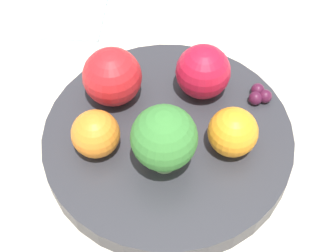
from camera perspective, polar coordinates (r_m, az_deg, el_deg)
The scene contains 10 objects.
ground_plane at distance 0.52m, azimuth 0.00°, elevation -3.66°, with size 6.00×6.00×0.00m, color gray.
table_surface at distance 0.51m, azimuth 0.00°, elevation -3.05°, with size 1.20×1.20×0.02m.
bowl at distance 0.49m, azimuth 0.00°, elevation -1.58°, with size 0.26×0.26×0.03m.
broccoli at distance 0.43m, azimuth -0.48°, elevation -1.58°, with size 0.06×0.06×0.08m.
apple_red at distance 0.50m, azimuth 4.30°, elevation 6.61°, with size 0.06×0.06×0.06m.
apple_green at distance 0.49m, azimuth -6.81°, elevation 5.98°, with size 0.06×0.06×0.06m.
orange_front at distance 0.46m, azimuth -8.76°, elevation -1.22°, with size 0.05×0.05×0.05m.
orange_back at distance 0.46m, azimuth 7.91°, elevation -0.74°, with size 0.05×0.05×0.05m.
grape_cluster at distance 0.51m, azimuth 11.08°, elevation 3.75°, with size 0.03×0.03×0.01m.
napkin at distance 0.67m, azimuth -12.38°, elevation 13.85°, with size 0.16×0.15×0.01m.
Camera 1 is at (-0.27, 0.08, 0.44)m, focal length 50.00 mm.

